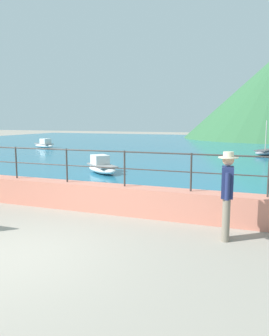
{
  "coord_description": "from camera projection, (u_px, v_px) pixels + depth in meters",
  "views": [
    {
      "loc": [
        4.04,
        -4.45,
        2.35
      ],
      "look_at": [
        0.91,
        3.7,
        1.1
      ],
      "focal_mm": 35.92,
      "sensor_mm": 36.0,
      "label": 1
    }
  ],
  "objects": [
    {
      "name": "boat_1",
      "position": [
        266.0,
        152.0,
        22.09
      ],
      "size": [
        1.82,
        2.46,
        2.27
      ],
      "color": "gray",
      "rests_on": "lake_water"
    },
    {
      "name": "promenade_wall",
      "position": [
        95.0,
        197.0,
        8.78
      ],
      "size": [
        20.0,
        0.56,
        0.7
      ],
      "primitive_type": "cube",
      "color": "tan",
      "rests_on": "ground"
    },
    {
      "name": "person_walking",
      "position": [
        227.0,
        191.0,
        6.51
      ],
      "size": [
        0.38,
        0.57,
        1.75
      ],
      "color": "slate",
      "rests_on": "ground"
    },
    {
      "name": "lake_water",
      "position": [
        214.0,
        146.0,
        29.75
      ],
      "size": [
        64.0,
        44.32,
        0.06
      ],
      "primitive_type": "cube",
      "color": "#236B89",
      "rests_on": "ground"
    },
    {
      "name": "railing",
      "position": [
        95.0,
        160.0,
        8.64
      ],
      "size": [
        18.44,
        0.04,
        0.9
      ],
      "color": "#383330",
      "rests_on": "promenade_wall"
    },
    {
      "name": "boat_4",
      "position": [
        102.0,
        167.0,
        14.71
      ],
      "size": [
        2.3,
        2.22,
        0.76
      ],
      "color": "white",
      "rests_on": "lake_water"
    },
    {
      "name": "ground_plane",
      "position": [
        10.0,
        255.0,
        5.87
      ],
      "size": [
        120.0,
        120.0,
        0.0
      ],
      "primitive_type": "plane",
      "color": "gray"
    },
    {
      "name": "boat_2",
      "position": [
        44.0,
        145.0,
        27.95
      ],
      "size": [
        2.47,
        1.73,
        0.76
      ],
      "color": "white",
      "rests_on": "lake_water"
    }
  ]
}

